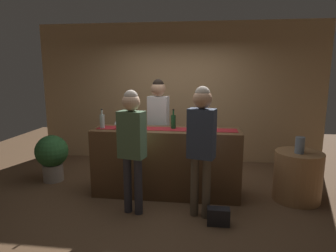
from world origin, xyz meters
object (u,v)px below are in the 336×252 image
bartender (158,118)px  round_side_table (298,176)px  wine_glass_mid_counter (116,122)px  customer_browsing (132,139)px  wine_bottle_amber (137,121)px  vase_on_side_table (300,145)px  handbag (218,216)px  potted_plant_tall (52,155)px  wine_glass_near_customer (202,123)px  wine_bottle_clear (102,121)px  wine_bottle_green (173,121)px  customer_sipping (202,138)px

bartender → round_side_table: bearing=173.6°
wine_glass_mid_counter → customer_browsing: (0.38, -0.56, -0.12)m
wine_bottle_amber → vase_on_side_table: wine_bottle_amber is taller
round_side_table → handbag: (-1.20, -0.89, -0.26)m
potted_plant_tall → handbag: 3.08m
round_side_table → vase_on_side_table: size_ratio=3.08×
wine_glass_near_customer → vase_on_side_table: (1.40, -0.02, -0.29)m
wine_bottle_amber → bartender: 0.58m
wine_bottle_clear → bartender: size_ratio=0.17×
bartender → vase_on_side_table: 2.25m
wine_glass_near_customer → handbag: 1.36m
wine_bottle_green → vase_on_side_table: size_ratio=1.26×
wine_glass_mid_counter → customer_sipping: 1.39m
vase_on_side_table → wine_glass_near_customer: bearing=179.1°
wine_bottle_clear → bartender: 1.00m
wine_glass_mid_counter → wine_bottle_clear: bearing=167.4°
customer_sipping → potted_plant_tall: (-2.59, 0.95, -0.60)m
wine_bottle_amber → customer_sipping: size_ratio=0.18×
wine_glass_mid_counter → vase_on_side_table: (2.68, 0.08, -0.29)m
wine_glass_near_customer → bartender: (-0.75, 0.58, -0.03)m
wine_bottle_clear → handbag: bearing=-24.4°
customer_sipping → round_side_table: bearing=41.1°
wine_bottle_clear → wine_glass_mid_counter: (0.24, -0.05, -0.01)m
wine_glass_mid_counter → potted_plant_tall: size_ratio=0.18×
wine_glass_mid_counter → wine_bottle_amber: bearing=31.1°
wine_bottle_amber → wine_bottle_green: bearing=-0.7°
wine_bottle_green → wine_bottle_clear: size_ratio=1.00×
wine_bottle_green → customer_browsing: (-0.47, -0.72, -0.12)m
wine_bottle_green → wine_glass_near_customer: bearing=-7.0°
bartender → round_side_table: 2.37m
bartender → wine_bottle_amber: bearing=71.6°
wine_bottle_green → vase_on_side_table: (1.84, -0.08, -0.29)m
wine_bottle_green → round_side_table: wine_bottle_green is taller
wine_bottle_clear → wine_glass_near_customer: size_ratio=2.10×
wine_glass_near_customer → customer_sipping: size_ratio=0.08×
wine_glass_mid_counter → potted_plant_tall: wine_glass_mid_counter is taller
wine_bottle_clear → wine_bottle_amber: bearing=12.3°
wine_bottle_amber → wine_bottle_green: size_ratio=1.00×
wine_bottle_amber → wine_glass_mid_counter: (-0.28, -0.17, -0.01)m
wine_bottle_green → wine_glass_near_customer: 0.44m
wine_glass_mid_counter → round_side_table: (2.71, 0.14, -0.78)m
wine_bottle_green → customer_sipping: customer_sipping is taller
wine_bottle_clear → vase_on_side_table: 2.94m
round_side_table → wine_bottle_amber: bearing=179.4°
bartender → customer_browsing: size_ratio=1.06×
customer_browsing → round_side_table: customer_browsing is taller
wine_bottle_green → wine_bottle_clear: 1.09m
wine_bottle_amber → customer_browsing: 0.74m
bartender → wine_bottle_green: bearing=128.5°
handbag → bartender: bearing=124.6°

